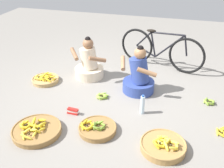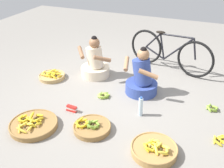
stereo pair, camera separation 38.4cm
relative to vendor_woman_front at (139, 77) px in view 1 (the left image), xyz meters
name	(u,v)px [view 1 (the left image)]	position (x,y,z in m)	size (l,w,h in m)	color
ground_plane	(115,97)	(-0.31, -0.30, -0.26)	(10.00, 10.00, 0.00)	gray
vendor_woman_front	(139,77)	(0.00, 0.00, 0.00)	(0.65, 0.52, 0.80)	#334793
vendor_woman_behind	(89,65)	(-0.96, 0.26, -0.01)	(0.74, 0.54, 0.77)	beige
bicycle_leaning	(160,50)	(0.23, 1.04, 0.10)	(1.65, 0.51, 0.73)	black
banana_basket_mid_right	(163,146)	(0.55, -1.28, -0.20)	(0.56, 0.56, 0.17)	#A87F47
banana_basket_mid_left	(97,128)	(-0.32, -1.18, -0.21)	(0.51, 0.51, 0.15)	olive
banana_basket_front_right	(37,130)	(-1.07, -1.42, -0.21)	(0.64, 0.64, 0.16)	olive
banana_basket_back_right	(45,79)	(-1.64, -0.13, -0.21)	(0.47, 0.47, 0.14)	tan
loose_bananas_back_left	(209,102)	(1.13, -0.09, -0.22)	(0.20, 0.20, 0.09)	olive
loose_bananas_near_bicycle	(224,131)	(1.28, -0.77, -0.23)	(0.21, 0.23, 0.08)	gold
loose_bananas_near_vendor	(102,96)	(-0.52, -0.37, -0.23)	(0.22, 0.21, 0.08)	#9EB747
water_bottle	(142,105)	(0.18, -0.62, -0.11)	(0.06, 0.06, 0.31)	silver
packet_carton_stack	(73,111)	(-0.79, -0.90, -0.21)	(0.17, 0.06, 0.09)	red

